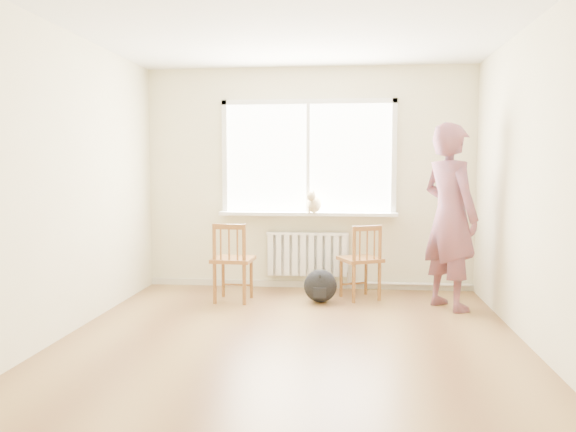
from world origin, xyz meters
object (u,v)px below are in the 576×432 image
(chair_left, at_px, (232,262))
(person, at_px, (450,217))
(backpack, at_px, (320,286))
(cat, at_px, (314,203))
(chair_right, at_px, (362,262))

(chair_left, bearing_deg, person, -177.34)
(person, distance_m, backpack, 1.58)
(person, xyz_separation_m, cat, (-1.47, 0.68, 0.09))
(person, xyz_separation_m, backpack, (-1.36, 0.11, -0.79))
(chair_left, distance_m, cat, 1.24)
(person, bearing_deg, backpack, 51.60)
(chair_right, bearing_deg, cat, -59.76)
(chair_right, distance_m, person, 1.09)
(chair_left, bearing_deg, cat, -139.86)
(chair_right, height_order, cat, cat)
(chair_left, relative_size, person, 0.45)
(backpack, bearing_deg, chair_left, -175.10)
(chair_left, xyz_separation_m, person, (2.33, -0.03, 0.53))
(person, bearing_deg, chair_right, 38.35)
(chair_right, xyz_separation_m, backpack, (-0.46, -0.18, -0.25))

